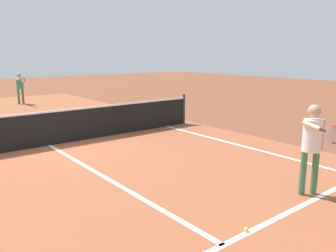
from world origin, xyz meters
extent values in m
plane|color=brown|center=(0.00, 0.00, 0.00)|extent=(60.00, 60.00, 0.00)
cube|color=#9E5433|center=(0.00, 0.00, 0.00)|extent=(10.62, 24.40, 0.00)
cube|color=white|center=(0.00, -6.40, 0.00)|extent=(8.22, 0.10, 0.01)
cube|color=white|center=(0.00, -3.20, 0.00)|extent=(0.10, 6.40, 0.01)
cylinder|color=#33383D|center=(4.91, 0.00, 0.54)|extent=(0.09, 0.09, 1.07)
cube|color=black|center=(0.00, 0.00, 0.46)|extent=(9.82, 0.02, 0.91)
cube|color=white|center=(0.00, 0.00, 0.94)|extent=(9.82, 0.03, 0.05)
cylinder|color=#3F7247|center=(2.52, -6.25, 0.40)|extent=(0.11, 0.11, 0.80)
cylinder|color=#3F7247|center=(2.34, -6.13, 0.40)|extent=(0.11, 0.11, 0.80)
cylinder|color=white|center=(2.43, -6.19, 1.08)|extent=(0.32, 0.32, 0.56)
sphere|color=tan|center=(2.43, -6.19, 1.51)|extent=(0.22, 0.22, 0.22)
cylinder|color=tan|center=(2.57, -6.29, 1.09)|extent=(0.08, 0.08, 0.54)
cylinder|color=tan|center=(2.14, -6.33, 1.31)|extent=(0.36, 0.50, 0.08)
cylinder|color=black|center=(1.93, -6.65, 1.31)|extent=(0.14, 0.20, 0.03)
torus|color=red|center=(1.80, -6.85, 1.31)|extent=(0.17, 0.25, 0.28)
cylinder|color=silver|center=(1.80, -6.85, 1.31)|extent=(0.21, 0.14, 0.25)
cylinder|color=#3F7247|center=(1.87, 8.93, 0.39)|extent=(0.11, 0.11, 0.77)
cylinder|color=#3F7247|center=(1.65, 8.90, 0.39)|extent=(0.11, 0.11, 0.77)
cylinder|color=#338C59|center=(1.76, 8.92, 1.04)|extent=(0.32, 0.32, 0.54)
sphere|color=tan|center=(1.76, 8.92, 1.46)|extent=(0.21, 0.21, 0.21)
cylinder|color=tan|center=(1.93, 8.94, 1.05)|extent=(0.08, 0.08, 0.53)
cylinder|color=tan|center=(1.62, 8.63, 1.26)|extent=(0.15, 0.53, 0.08)
cylinder|color=black|center=(1.67, 8.26, 1.26)|extent=(0.06, 0.22, 0.03)
torus|color=red|center=(1.70, 8.03, 1.26)|extent=(0.06, 0.28, 0.28)
cylinder|color=silver|center=(1.70, 8.03, 1.26)|extent=(0.25, 0.04, 0.25)
sphere|color=#CCE033|center=(0.52, -6.36, 0.03)|extent=(0.07, 0.07, 0.07)
camera|label=1|loc=(-3.08, -9.10, 2.45)|focal=36.33mm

